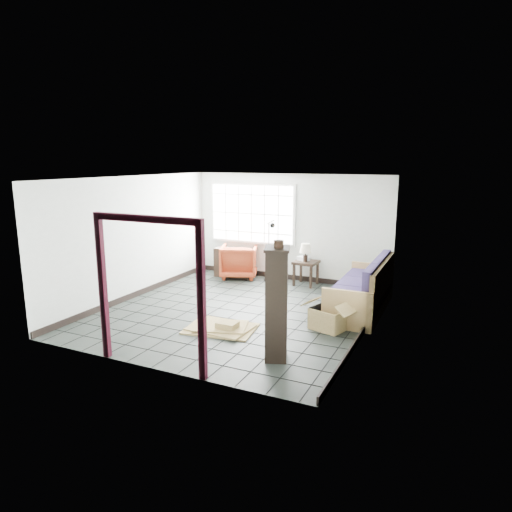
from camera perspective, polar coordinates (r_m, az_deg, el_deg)
The scene contains 15 objects.
ground at distance 9.05m, azimuth -2.19°, elevation -6.93°, with size 5.50×5.50×0.00m, color black.
room_shell at distance 8.68m, azimuth -2.19°, elevation 3.67°, with size 5.02×5.52×2.61m.
window_panel at distance 11.50m, azimuth -0.51°, elevation 5.33°, with size 2.32×0.08×1.52m.
doorway_trim at distance 6.48m, azimuth -13.30°, elevation -2.22°, with size 1.80×0.08×2.20m.
futon_sofa at distance 9.20m, azimuth 13.41°, elevation -4.44°, with size 0.93×2.40×1.06m.
armchair at distance 11.52m, azimuth -2.12°, elevation -0.45°, with size 0.88×0.82×0.91m, color maroon.
side_table at distance 10.84m, azimuth 6.27°, elevation -1.16°, with size 0.56×0.56×0.59m.
table_lamp at distance 10.69m, azimuth 6.22°, elevation 0.86°, with size 0.35×0.35×0.43m.
projector at distance 10.85m, azimuth 5.93°, elevation -0.32°, with size 0.31×0.28×0.09m.
floor_lamp at distance 11.00m, azimuth 1.82°, elevation 0.91°, with size 0.40×0.41×1.54m.
console_shelf at distance 11.58m, azimuth -2.85°, elevation -0.83°, with size 0.96×0.41×0.73m.
tall_shelf at distance 6.73m, azimuth 2.59°, elevation -5.91°, with size 0.49×0.56×1.70m.
pot at distance 6.47m, azimuth 2.86°, elevation 1.49°, with size 0.18×0.18×0.11m.
open_box at distance 8.19m, azimuth 9.01°, elevation -7.75°, with size 1.01×0.70×0.52m.
cardboard_pile at distance 8.13m, azimuth -4.31°, elevation -8.86°, with size 1.31×1.01×0.17m.
Camera 1 is at (3.94, -7.60, 2.93)m, focal length 32.00 mm.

